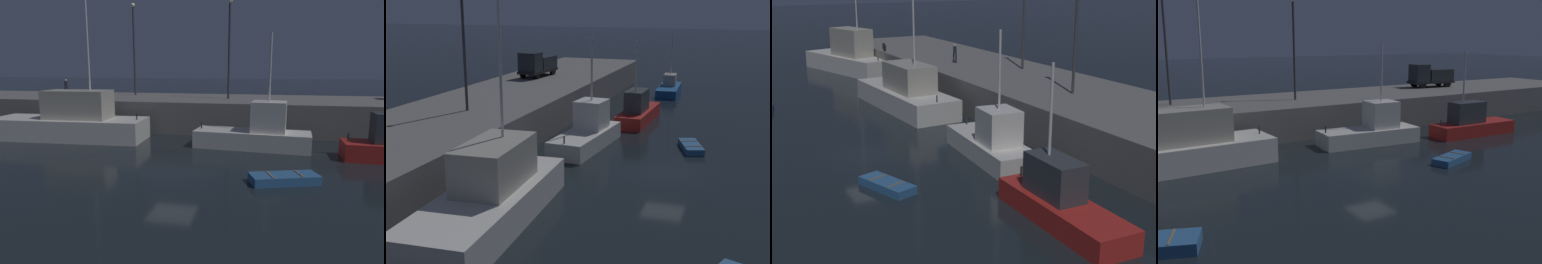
# 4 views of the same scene
# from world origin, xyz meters

# --- Properties ---
(ground_plane) EXTENTS (320.00, 320.00, 0.00)m
(ground_plane) POSITION_xyz_m (0.00, 0.00, 0.00)
(ground_plane) COLOR black
(pier_quay) EXTENTS (72.71, 10.09, 2.68)m
(pier_quay) POSITION_xyz_m (0.00, 14.88, 1.34)
(pier_quay) COLOR slate
(pier_quay) RESTS_ON ground
(fishing_boat_blue) EXTENTS (12.10, 4.34, 12.40)m
(fishing_boat_blue) POSITION_xyz_m (-9.83, 6.59, 1.34)
(fishing_boat_blue) COLOR silver
(fishing_boat_blue) RESTS_ON ground
(fishing_boat_white) EXTENTS (8.02, 3.20, 7.74)m
(fishing_boat_white) POSITION_xyz_m (4.32, 6.33, 1.07)
(fishing_boat_white) COLOR silver
(fishing_boat_white) RESTS_ON ground
(rowboat_white_mid) EXTENTS (3.50, 2.22, 0.47)m
(rowboat_white_mid) POSITION_xyz_m (5.86, -0.88, 0.22)
(rowboat_white_mid) COLOR #2D6099
(rowboat_white_mid) RESTS_ON ground
(lamp_post_west) EXTENTS (0.44, 0.44, 9.20)m
(lamp_post_west) POSITION_xyz_m (-8.51, 16.86, 7.97)
(lamp_post_west) COLOR #38383D
(lamp_post_west) RESTS_ON pier_quay
(lamp_post_east) EXTENTS (0.44, 0.44, 8.80)m
(lamp_post_east) POSITION_xyz_m (1.50, 14.37, 7.76)
(lamp_post_east) COLOR #38383D
(lamp_post_east) RESTS_ON pier_quay
(dockworker) EXTENTS (0.44, 0.39, 1.72)m
(dockworker) POSITION_xyz_m (-14.26, 13.24, 3.65)
(dockworker) COLOR black
(dockworker) RESTS_ON pier_quay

